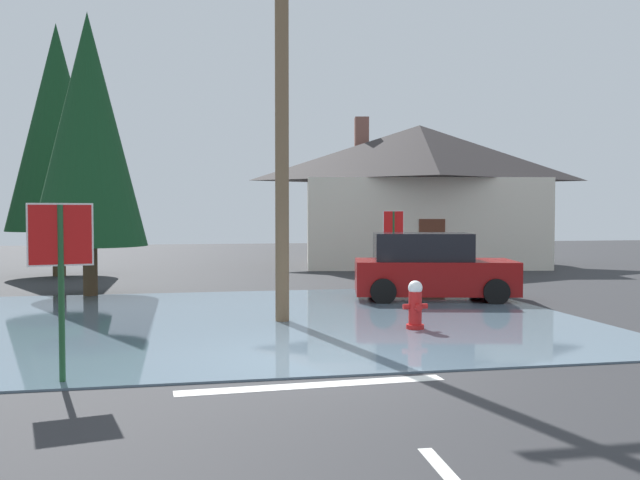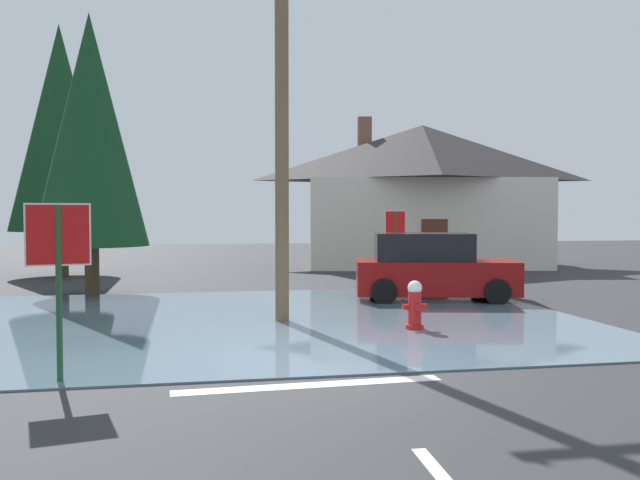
{
  "view_description": "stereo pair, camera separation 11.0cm",
  "coord_description": "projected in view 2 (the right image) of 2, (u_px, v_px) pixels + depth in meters",
  "views": [
    {
      "loc": [
        -2.34,
        -10.04,
        2.24
      ],
      "look_at": [
        0.49,
        3.98,
        1.67
      ],
      "focal_mm": 38.72,
      "sensor_mm": 36.0,
      "label": 1
    },
    {
      "loc": [
        -2.24,
        -10.06,
        2.24
      ],
      "look_at": [
        0.49,
        3.98,
        1.67
      ],
      "focal_mm": 38.72,
      "sensor_mm": 36.0,
      "label": 2
    }
  ],
  "objects": [
    {
      "name": "parked_car",
      "position": [
        432.0,
        268.0,
        17.67
      ],
      "size": [
        4.35,
        2.79,
        1.72
      ],
      "color": "maroon",
      "rests_on": "ground"
    },
    {
      "name": "utility_pole",
      "position": [
        282.0,
        110.0,
        13.92
      ],
      "size": [
        1.6,
        0.28,
        8.3
      ],
      "color": "brown",
      "rests_on": "ground"
    },
    {
      "name": "fire_hydrant",
      "position": [
        415.0,
        306.0,
        13.09
      ],
      "size": [
        0.48,
        0.41,
        0.95
      ],
      "color": "red",
      "rests_on": "ground"
    },
    {
      "name": "flood_puddle",
      "position": [
        250.0,
        320.0,
        14.29
      ],
      "size": [
        13.75,
        10.3,
        0.03
      ],
      "primitive_type": "cube",
      "color": "slate",
      "rests_on": "ground"
    },
    {
      "name": "pine_tree_tall_left",
      "position": [
        60.0,
        128.0,
        24.3
      ],
      "size": [
        3.55,
        3.55,
        8.88
      ],
      "color": "#4C3823",
      "rests_on": "ground"
    },
    {
      "name": "stop_sign_near",
      "position": [
        58.0,
        254.0,
        8.99
      ],
      "size": [
        0.81,
        0.19,
        2.37
      ],
      "color": "#1E4C28",
      "rests_on": "ground"
    },
    {
      "name": "lane_stop_bar",
      "position": [
        310.0,
        385.0,
        8.94
      ],
      "size": [
        3.56,
        0.47,
        0.01
      ],
      "primitive_type": "cube",
      "rotation": [
        0.0,
        0.0,
        0.05
      ],
      "color": "silver",
      "rests_on": "ground"
    },
    {
      "name": "pine_tree_far_center",
      "position": [
        90.0,
        130.0,
        18.3
      ],
      "size": [
        3.02,
        3.02,
        7.54
      ],
      "color": "#4C3823",
      "rests_on": "ground"
    },
    {
      "name": "house",
      "position": [
        422.0,
        193.0,
        29.36
      ],
      "size": [
        11.25,
        8.11,
        6.43
      ],
      "color": "silver",
      "rests_on": "ground"
    },
    {
      "name": "stop_sign_far",
      "position": [
        395.0,
        231.0,
        21.74
      ],
      "size": [
        0.73,
        0.19,
        2.31
      ],
      "color": "#1E4C28",
      "rests_on": "ground"
    },
    {
      "name": "ground_plane",
      "position": [
        338.0,
        365.0,
        10.38
      ],
      "size": [
        80.0,
        80.0,
        0.1
      ],
      "primitive_type": "cube",
      "color": "#2D2D30"
    }
  ]
}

